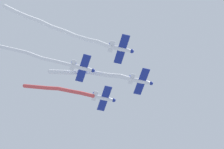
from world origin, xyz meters
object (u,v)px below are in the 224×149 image
object	(u,v)px
airplane_slot	(83,68)
airplane_left_wing	(104,98)
airplane_lead	(141,81)
airplane_right_wing	(122,49)

from	to	relation	value
airplane_slot	airplane_left_wing	bearing A→B (deg)	44.29
airplane_left_wing	airplane_slot	bearing A→B (deg)	-134.08
airplane_slot	airplane_lead	bearing A→B (deg)	-0.72
airplane_right_wing	airplane_left_wing	bearing A→B (deg)	92.31
airplane_slot	airplane_right_wing	bearing A→B (deg)	-45.72
airplane_lead	airplane_right_wing	size ratio (longest dim) A/B	1.00
airplane_right_wing	airplane_slot	bearing A→B (deg)	137.28
airplane_right_wing	airplane_slot	world-z (taller)	airplane_right_wing
airplane_lead	airplane_right_wing	world-z (taller)	airplane_right_wing
airplane_lead	airplane_slot	bearing A→B (deg)	-178.07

